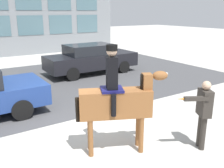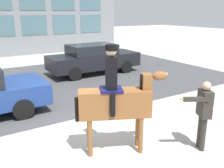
# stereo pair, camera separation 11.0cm
# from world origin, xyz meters

# --- Properties ---
(ground_plane) EXTENTS (80.00, 80.00, 0.00)m
(ground_plane) POSITION_xyz_m (0.00, 0.00, 0.00)
(ground_plane) COLOR #B2AFA8
(road_surface) EXTENTS (18.30, 8.50, 0.01)m
(road_surface) POSITION_xyz_m (0.00, 4.75, 0.00)
(road_surface) COLOR #444447
(road_surface) RESTS_ON ground_plane
(mounted_horse_lead) EXTENTS (1.90, 1.11, 2.45)m
(mounted_horse_lead) POSITION_xyz_m (0.09, -1.60, 1.24)
(mounted_horse_lead) COLOR brown
(mounted_horse_lead) RESTS_ON ground_plane
(pedestrian_bystander) EXTENTS (0.91, 0.46, 1.63)m
(pedestrian_bystander) POSITION_xyz_m (1.80, -2.58, 0.96)
(pedestrian_bystander) COLOR #332D28
(pedestrian_bystander) RESTS_ON ground_plane
(street_car_far_lane) EXTENTS (4.67, 1.84, 1.50)m
(street_car_far_lane) POSITION_xyz_m (3.18, 5.35, 0.78)
(street_car_far_lane) COLOR black
(street_car_far_lane) RESTS_ON ground_plane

